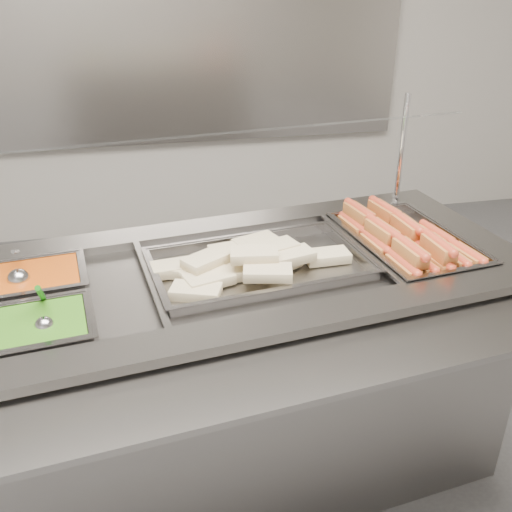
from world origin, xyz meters
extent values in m
cube|color=gray|center=(0.00, 2.45, 1.20)|extent=(3.00, 0.04, 1.20)
cube|color=slate|center=(0.11, 0.37, 0.39)|extent=(1.67, 0.86, 0.77)
cube|color=gray|center=(0.15, 0.06, 0.79)|extent=(1.67, 0.32, 0.03)
cube|color=gray|center=(0.07, 0.68, 0.79)|extent=(1.67, 0.32, 0.03)
cube|color=gray|center=(0.88, 0.47, 0.79)|extent=(0.18, 0.52, 0.03)
cube|color=black|center=(0.11, 0.37, 0.68)|extent=(1.49, 0.68, 0.02)
cube|color=gray|center=(0.49, 0.42, 0.80)|extent=(0.08, 0.51, 0.01)
cube|color=gray|center=(-0.15, 0.34, 0.80)|extent=(0.08, 0.51, 0.01)
cube|color=gray|center=(0.17, -0.09, 0.76)|extent=(1.62, 0.42, 0.02)
cylinder|color=silver|center=(0.76, 0.74, 1.00)|extent=(0.02, 0.02, 0.39)
cube|color=silver|center=(0.09, 0.55, 1.14)|extent=(1.49, 0.44, 0.08)
cube|color=#C43C0A|center=(-0.48, 0.43, 0.76)|extent=(0.27, 0.23, 0.08)
cube|color=#18640F|center=(-0.44, 0.17, 0.76)|extent=(0.27, 0.23, 0.08)
cube|color=#AA5523|center=(0.57, 0.27, 0.78)|extent=(0.06, 0.14, 0.05)
cylinder|color=red|center=(0.57, 0.27, 0.80)|extent=(0.04, 0.15, 0.03)
cube|color=#AA5523|center=(0.55, 0.42, 0.78)|extent=(0.06, 0.14, 0.05)
cylinder|color=red|center=(0.55, 0.42, 0.80)|extent=(0.04, 0.15, 0.03)
cube|color=#AA5523|center=(0.53, 0.58, 0.78)|extent=(0.06, 0.14, 0.05)
cylinder|color=red|center=(0.53, 0.58, 0.80)|extent=(0.05, 0.15, 0.03)
cube|color=#AA5523|center=(0.63, 0.28, 0.78)|extent=(0.07, 0.14, 0.05)
cylinder|color=red|center=(0.63, 0.28, 0.80)|extent=(0.05, 0.15, 0.03)
cube|color=#AA5523|center=(0.61, 0.43, 0.78)|extent=(0.06, 0.14, 0.05)
cylinder|color=red|center=(0.61, 0.43, 0.80)|extent=(0.05, 0.15, 0.03)
cube|color=#AA5523|center=(0.59, 0.59, 0.78)|extent=(0.07, 0.14, 0.05)
cylinder|color=red|center=(0.59, 0.59, 0.80)|extent=(0.05, 0.15, 0.03)
cube|color=#AA5523|center=(0.68, 0.28, 0.78)|extent=(0.06, 0.14, 0.05)
cylinder|color=red|center=(0.68, 0.28, 0.80)|extent=(0.05, 0.15, 0.03)
cube|color=#AA5523|center=(0.66, 0.44, 0.78)|extent=(0.07, 0.14, 0.05)
cylinder|color=red|center=(0.66, 0.44, 0.80)|extent=(0.05, 0.15, 0.03)
cube|color=#AA5523|center=(0.64, 0.59, 0.78)|extent=(0.06, 0.14, 0.05)
cylinder|color=red|center=(0.64, 0.59, 0.80)|extent=(0.04, 0.15, 0.03)
cube|color=#AA5523|center=(0.74, 0.29, 0.78)|extent=(0.06, 0.14, 0.05)
cylinder|color=red|center=(0.74, 0.29, 0.80)|extent=(0.04, 0.15, 0.03)
cube|color=#AA5523|center=(0.72, 0.44, 0.78)|extent=(0.06, 0.14, 0.05)
cylinder|color=red|center=(0.72, 0.44, 0.80)|extent=(0.04, 0.15, 0.03)
cube|color=#AA5523|center=(0.70, 0.60, 0.78)|extent=(0.07, 0.14, 0.05)
cylinder|color=red|center=(0.70, 0.60, 0.80)|extent=(0.05, 0.15, 0.03)
cube|color=#AA5523|center=(0.79, 0.30, 0.78)|extent=(0.07, 0.14, 0.05)
cylinder|color=red|center=(0.79, 0.30, 0.80)|extent=(0.05, 0.15, 0.03)
cube|color=#AA5523|center=(0.77, 0.45, 0.78)|extent=(0.07, 0.14, 0.05)
cylinder|color=red|center=(0.77, 0.45, 0.80)|extent=(0.05, 0.15, 0.03)
cube|color=#AA5523|center=(0.59, 0.28, 0.83)|extent=(0.06, 0.14, 0.05)
cylinder|color=red|center=(0.59, 0.28, 0.85)|extent=(0.04, 0.15, 0.03)
cube|color=#AA5523|center=(0.57, 0.43, 0.83)|extent=(0.07, 0.14, 0.05)
cylinder|color=red|center=(0.57, 0.43, 0.85)|extent=(0.05, 0.15, 0.03)
cube|color=#AA5523|center=(0.55, 0.59, 0.83)|extent=(0.07, 0.14, 0.05)
cylinder|color=red|center=(0.55, 0.59, 0.85)|extent=(0.05, 0.15, 0.03)
cube|color=#AA5523|center=(0.69, 0.29, 0.83)|extent=(0.05, 0.14, 0.05)
cylinder|color=red|center=(0.69, 0.29, 0.85)|extent=(0.04, 0.15, 0.03)
cube|color=#AA5523|center=(0.66, 0.45, 0.83)|extent=(0.06, 0.14, 0.05)
cylinder|color=red|center=(0.66, 0.45, 0.85)|extent=(0.04, 0.15, 0.03)
cube|color=#AA5523|center=(0.64, 0.59, 0.83)|extent=(0.07, 0.14, 0.05)
cylinder|color=red|center=(0.64, 0.59, 0.85)|extent=(0.05, 0.15, 0.03)
cube|color=beige|center=(-0.01, 0.38, 0.79)|extent=(0.15, 0.13, 0.03)
cube|color=beige|center=(0.37, 0.38, 0.79)|extent=(0.14, 0.08, 0.03)
cube|color=beige|center=(-0.05, 0.38, 0.79)|extent=(0.15, 0.12, 0.03)
cube|color=beige|center=(-0.04, 0.26, 0.79)|extent=(0.15, 0.12, 0.03)
cube|color=beige|center=(0.22, 0.36, 0.79)|extent=(0.15, 0.13, 0.03)
cube|color=beige|center=(0.07, 0.34, 0.79)|extent=(0.14, 0.08, 0.03)
cube|color=beige|center=(-0.08, 0.40, 0.79)|extent=(0.14, 0.09, 0.03)
cube|color=beige|center=(0.01, 0.31, 0.79)|extent=(0.15, 0.11, 0.03)
cube|color=beige|center=(0.01, 0.37, 0.82)|extent=(0.15, 0.14, 0.03)
cube|color=beige|center=(0.09, 0.42, 0.82)|extent=(0.14, 0.10, 0.03)
cube|color=beige|center=(0.22, 0.40, 0.82)|extent=(0.15, 0.11, 0.03)
cube|color=beige|center=(0.16, 0.26, 0.82)|extent=(0.15, 0.10, 0.03)
cube|color=beige|center=(0.17, 0.46, 0.82)|extent=(0.15, 0.12, 0.03)
cube|color=beige|center=(0.25, 0.35, 0.82)|extent=(0.15, 0.11, 0.03)
cube|color=beige|center=(0.14, 0.33, 0.85)|extent=(0.14, 0.09, 0.03)
sphere|color=#B4B5B9|center=(-0.51, 0.40, 0.80)|extent=(0.06, 0.06, 0.06)
cylinder|color=#B4B5B9|center=(-0.52, 0.47, 0.85)|extent=(0.03, 0.15, 0.08)
sphere|color=#B4B5B9|center=(-0.41, 0.16, 0.80)|extent=(0.05, 0.05, 0.05)
cylinder|color=#187414|center=(-0.42, 0.23, 0.85)|extent=(0.03, 0.12, 0.10)
camera|label=1|loc=(-0.16, -1.07, 1.57)|focal=40.00mm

